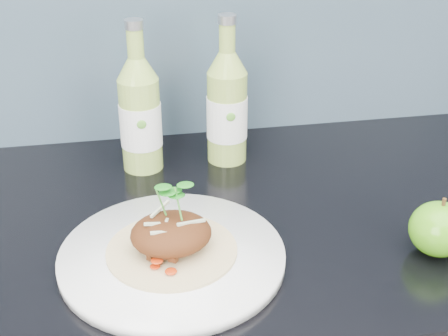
{
  "coord_description": "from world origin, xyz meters",
  "views": [
    {
      "loc": [
        -0.17,
        0.92,
        1.39
      ],
      "look_at": [
        -0.04,
        1.65,
        1.0
      ],
      "focal_mm": 50.0,
      "sensor_mm": 36.0,
      "label": 1
    }
  ],
  "objects_px": {
    "green_apple": "(439,229)",
    "dinner_plate": "(172,256)",
    "cider_bottle_left": "(140,115)",
    "cider_bottle_right": "(227,108)"
  },
  "relations": [
    {
      "from": "dinner_plate",
      "to": "cider_bottle_right",
      "type": "distance_m",
      "value": 0.32
    },
    {
      "from": "cider_bottle_left",
      "to": "cider_bottle_right",
      "type": "relative_size",
      "value": 1.0
    },
    {
      "from": "dinner_plate",
      "to": "green_apple",
      "type": "height_order",
      "value": "green_apple"
    },
    {
      "from": "dinner_plate",
      "to": "cider_bottle_right",
      "type": "bearing_deg",
      "value": 65.79
    },
    {
      "from": "cider_bottle_right",
      "to": "dinner_plate",
      "type": "bearing_deg",
      "value": -97.19
    },
    {
      "from": "green_apple",
      "to": "dinner_plate",
      "type": "bearing_deg",
      "value": 173.13
    },
    {
      "from": "cider_bottle_left",
      "to": "cider_bottle_right",
      "type": "bearing_deg",
      "value": 15.97
    },
    {
      "from": "dinner_plate",
      "to": "green_apple",
      "type": "xyz_separation_m",
      "value": [
        0.35,
        -0.04,
        0.03
      ]
    },
    {
      "from": "dinner_plate",
      "to": "green_apple",
      "type": "bearing_deg",
      "value": -6.87
    },
    {
      "from": "green_apple",
      "to": "cider_bottle_right",
      "type": "height_order",
      "value": "cider_bottle_right"
    }
  ]
}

